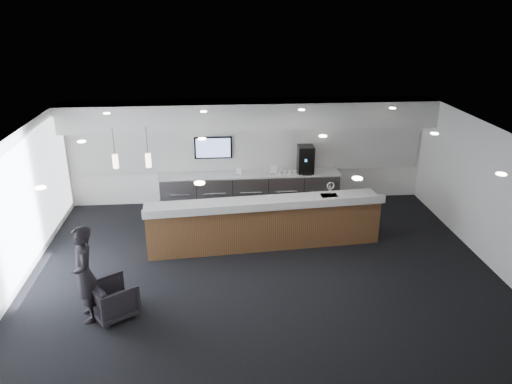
{
  "coord_description": "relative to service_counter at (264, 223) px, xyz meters",
  "views": [
    {
      "loc": [
        -0.96,
        -9.51,
        5.55
      ],
      "look_at": [
        -0.03,
        1.3,
        1.31
      ],
      "focal_mm": 35.0,
      "sensor_mm": 36.0,
      "label": 1
    }
  ],
  "objects": [
    {
      "name": "pendant_right",
      "position": [
        -3.26,
        -0.35,
        1.68
      ],
      "size": [
        0.12,
        0.12,
        0.3
      ],
      "primitive_type": "cylinder",
      "color": "beige",
      "rests_on": "ceiling"
    },
    {
      "name": "cup_5",
      "position": [
        0.69,
        2.37,
        0.42
      ],
      "size": [
        0.11,
        0.11,
        0.09
      ],
      "primitive_type": "imported",
      "rotation": [
        0.0,
        0.0,
        3.23
      ],
      "color": "white",
      "rests_on": "back_credenza"
    },
    {
      "name": "alcove_panel",
      "position": [
        -0.16,
        2.82,
        1.03
      ],
      "size": [
        9.8,
        0.06,
        1.4
      ],
      "primitive_type": "cube",
      "color": "silver",
      "rests_on": "back_wall"
    },
    {
      "name": "cup_3",
      "position": [
        0.97,
        2.37,
        0.42
      ],
      "size": [
        0.13,
        0.13,
        0.09
      ],
      "primitive_type": "imported",
      "rotation": [
        0.0,
        0.0,
        1.94
      ],
      "color": "white",
      "rests_on": "back_credenza"
    },
    {
      "name": "info_sign_left",
      "position": [
        -0.47,
        2.41,
        0.47
      ],
      "size": [
        0.14,
        0.06,
        0.19
      ],
      "primitive_type": "cube",
      "rotation": [
        0.0,
        0.0,
        -0.31
      ],
      "color": "white",
      "rests_on": "back_credenza"
    },
    {
      "name": "ground",
      "position": [
        -0.16,
        -1.15,
        -0.57
      ],
      "size": [
        10.0,
        10.0,
        0.0
      ],
      "primitive_type": "plane",
      "color": "black",
      "rests_on": "ground"
    },
    {
      "name": "wall_tv",
      "position": [
        -1.16,
        2.75,
        1.08
      ],
      "size": [
        1.05,
        0.08,
        0.62
      ],
      "color": "black",
      "rests_on": "back_wall"
    },
    {
      "name": "back_credenza",
      "position": [
        -0.16,
        2.49,
        -0.1
      ],
      "size": [
        5.06,
        0.66,
        0.95
      ],
      "color": "#9EA1A7",
      "rests_on": "ground"
    },
    {
      "name": "ceiling",
      "position": [
        -0.16,
        -1.15,
        2.43
      ],
      "size": [
        10.0,
        8.0,
        0.02
      ],
      "primitive_type": "cube",
      "color": "black",
      "rests_on": "back_wall"
    },
    {
      "name": "pendant_left",
      "position": [
        -2.56,
        -0.35,
        1.68
      ],
      "size": [
        0.12,
        0.12,
        0.3
      ],
      "primitive_type": "cylinder",
      "color": "beige",
      "rests_on": "ceiling"
    },
    {
      "name": "lounge_guest",
      "position": [
        -3.52,
        -2.65,
        0.35
      ],
      "size": [
        0.63,
        0.78,
        1.84
      ],
      "primitive_type": "imported",
      "rotation": [
        0.0,
        0.0,
        -1.26
      ],
      "color": "black",
      "rests_on": "ground"
    },
    {
      "name": "armchair",
      "position": [
        -3.07,
        -2.6,
        -0.23
      ],
      "size": [
        1.05,
        1.04,
        0.69
      ],
      "primitive_type": "imported",
      "rotation": [
        0.0,
        0.0,
        2.16
      ],
      "color": "black",
      "rests_on": "ground"
    },
    {
      "name": "right_wall",
      "position": [
        4.84,
        -1.15,
        0.93
      ],
      "size": [
        0.02,
        8.0,
        3.0
      ],
      "primitive_type": "cube",
      "color": "white",
      "rests_on": "ground"
    },
    {
      "name": "info_sign_right",
      "position": [
        0.5,
        2.4,
        0.5
      ],
      "size": [
        0.19,
        0.04,
        0.25
      ],
      "primitive_type": "cube",
      "rotation": [
        0.0,
        0.0,
        -0.09
      ],
      "color": "white",
      "rests_on": "back_credenza"
    },
    {
      "name": "back_wall",
      "position": [
        -0.16,
        2.85,
        0.93
      ],
      "size": [
        10.0,
        0.02,
        3.0
      ],
      "primitive_type": "cube",
      "color": "white",
      "rests_on": "ground"
    },
    {
      "name": "ceiling_can_lights",
      "position": [
        -0.16,
        -1.15,
        2.4
      ],
      "size": [
        7.0,
        5.0,
        0.02
      ],
      "primitive_type": null,
      "color": "white",
      "rests_on": "ceiling"
    },
    {
      "name": "cup_4",
      "position": [
        0.83,
        2.37,
        0.42
      ],
      "size": [
        0.14,
        0.14,
        0.09
      ],
      "primitive_type": "imported",
      "rotation": [
        0.0,
        0.0,
        2.58
      ],
      "color": "white",
      "rests_on": "back_credenza"
    },
    {
      "name": "cup_0",
      "position": [
        1.39,
        2.37,
        0.42
      ],
      "size": [
        0.1,
        0.1,
        0.09
      ],
      "primitive_type": "imported",
      "color": "white",
      "rests_on": "back_credenza"
    },
    {
      "name": "cup_1",
      "position": [
        1.25,
        2.37,
        0.42
      ],
      "size": [
        0.14,
        0.14,
        0.09
      ],
      "primitive_type": "imported",
      "rotation": [
        0.0,
        0.0,
        0.65
      ],
      "color": "white",
      "rests_on": "back_credenza"
    },
    {
      "name": "cup_2",
      "position": [
        1.11,
        2.37,
        0.42
      ],
      "size": [
        0.12,
        0.12,
        0.09
      ],
      "primitive_type": "imported",
      "rotation": [
        0.0,
        0.0,
        1.29
      ],
      "color": "white",
      "rests_on": "back_credenza"
    },
    {
      "name": "window_blinds_wall",
      "position": [
        -5.12,
        -1.15,
        0.93
      ],
      "size": [
        0.04,
        7.36,
        2.55
      ],
      "primitive_type": "cube",
      "color": "white",
      "rests_on": "left_wall"
    },
    {
      "name": "soffit_bulkhead",
      "position": [
        -0.16,
        2.4,
        2.08
      ],
      "size": [
        10.0,
        0.9,
        0.7
      ],
      "primitive_type": "cube",
      "color": "silver",
      "rests_on": "back_wall"
    },
    {
      "name": "service_counter",
      "position": [
        0.0,
        0.0,
        0.0
      ],
      "size": [
        5.61,
        1.37,
        1.49
      ],
      "rotation": [
        0.0,
        0.0,
        0.08
      ],
      "color": "brown",
      "rests_on": "ground"
    },
    {
      "name": "coffee_machine",
      "position": [
        1.41,
        2.48,
        0.76
      ],
      "size": [
        0.45,
        0.58,
        0.76
      ],
      "rotation": [
        0.0,
        0.0,
        -0.03
      ],
      "color": "black",
      "rests_on": "back_credenza"
    },
    {
      "name": "left_wall",
      "position": [
        -5.16,
        -1.15,
        0.93
      ],
      "size": [
        0.02,
        8.0,
        3.0
      ],
      "primitive_type": "cube",
      "color": "white",
      "rests_on": "ground"
    }
  ]
}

